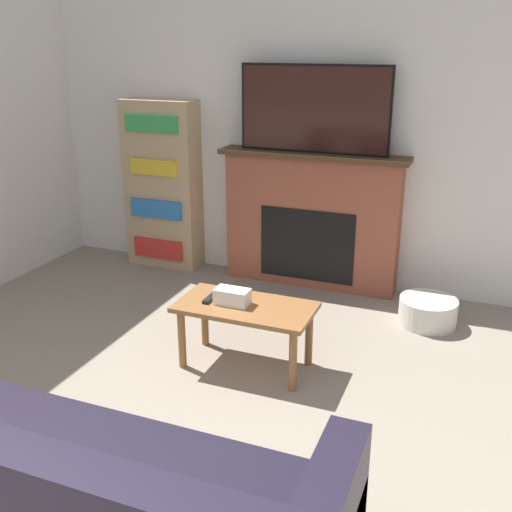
% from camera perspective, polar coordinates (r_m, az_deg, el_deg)
% --- Properties ---
extents(wall_back, '(6.33, 0.06, 2.70)m').
position_cam_1_polar(wall_back, '(5.02, 8.05, 12.11)').
color(wall_back, silver).
rests_on(wall_back, ground_plane).
extents(fireplace, '(1.58, 0.28, 1.15)m').
position_cam_1_polar(fireplace, '(5.09, 5.27, 3.46)').
color(fireplace, brown).
rests_on(fireplace, ground_plane).
extents(tv, '(1.23, 0.03, 0.69)m').
position_cam_1_polar(tv, '(4.90, 5.54, 13.74)').
color(tv, black).
rests_on(tv, fireplace).
extents(couch, '(2.15, 0.86, 0.85)m').
position_cam_1_polar(couch, '(2.63, -17.85, -22.16)').
color(couch, black).
rests_on(couch, ground_plane).
extents(coffee_table, '(0.87, 0.45, 0.43)m').
position_cam_1_polar(coffee_table, '(3.83, -1.01, -5.64)').
color(coffee_table, brown).
rests_on(coffee_table, ground_plane).
extents(tissue_box, '(0.22, 0.12, 0.10)m').
position_cam_1_polar(tissue_box, '(3.80, -2.27, -3.87)').
color(tissue_box, white).
rests_on(tissue_box, coffee_table).
extents(remote_control, '(0.04, 0.15, 0.02)m').
position_cam_1_polar(remote_control, '(3.87, -4.41, -4.05)').
color(remote_control, black).
rests_on(remote_control, coffee_table).
extents(bookshelf, '(0.69, 0.29, 1.52)m').
position_cam_1_polar(bookshelf, '(5.58, -8.88, 6.68)').
color(bookshelf, tan).
rests_on(bookshelf, ground_plane).
extents(storage_basket, '(0.43, 0.43, 0.20)m').
position_cam_1_polar(storage_basket, '(4.67, 16.04, -5.10)').
color(storage_basket, silver).
rests_on(storage_basket, ground_plane).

